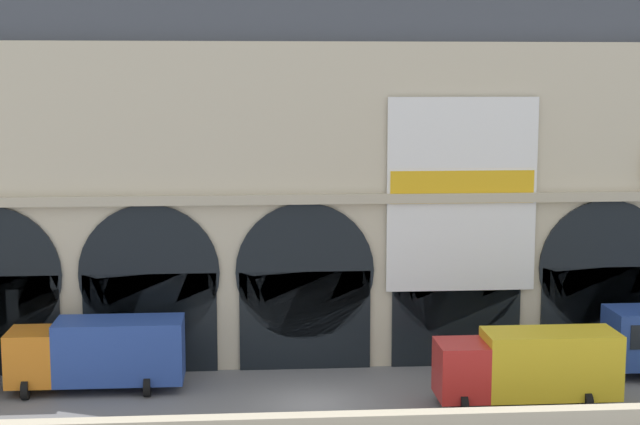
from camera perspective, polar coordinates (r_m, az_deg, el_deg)
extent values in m
plane|color=slate|center=(41.28, -0.45, -11.16)|extent=(200.00, 200.00, 0.00)
cube|color=beige|center=(46.69, -1.07, 0.62)|extent=(44.15, 4.63, 15.12)
cube|color=#424751|center=(46.75, -1.13, 12.28)|extent=(44.15, 4.03, 3.86)
cube|color=black|center=(45.50, -9.93, -6.42)|extent=(6.09, 0.20, 4.63)
cylinder|color=black|center=(44.98, -10.00, -3.56)|extent=(6.41, 0.20, 6.41)
cube|color=black|center=(45.35, -0.88, -6.35)|extent=(6.09, 0.20, 4.63)
cylinder|color=black|center=(44.84, -0.89, -3.48)|extent=(6.41, 0.20, 6.41)
cube|color=black|center=(46.31, 8.00, -6.12)|extent=(6.09, 0.20, 4.63)
cylinder|color=black|center=(45.81, 8.05, -3.31)|extent=(6.41, 0.20, 6.41)
cube|color=black|center=(48.32, 16.32, -5.78)|extent=(6.09, 0.20, 4.63)
cylinder|color=black|center=(47.84, 16.42, -3.08)|extent=(6.41, 0.20, 6.41)
cube|color=white|center=(45.18, 8.35, 1.03)|extent=(6.98, 0.12, 9.00)
cube|color=yellow|center=(45.06, 8.38, 1.49)|extent=(6.70, 0.04, 1.51)
cube|color=#C0B49A|center=(44.20, -0.89, 0.79)|extent=(44.15, 0.50, 0.44)
cube|color=orange|center=(44.07, -16.57, -8.11)|extent=(2.00, 2.30, 2.30)
cube|color=#28479E|center=(43.38, -11.69, -7.93)|extent=(5.50, 2.30, 2.70)
cylinder|color=black|center=(43.45, -16.93, -9.94)|extent=(0.28, 0.84, 0.84)
cylinder|color=black|center=(45.38, -16.36, -9.15)|extent=(0.28, 0.84, 0.84)
cylinder|color=black|center=(42.64, -10.12, -10.06)|extent=(0.28, 0.84, 0.84)
cylinder|color=black|center=(44.60, -9.85, -9.24)|extent=(0.28, 0.84, 0.84)
cube|color=red|center=(40.82, 8.28, -9.14)|extent=(2.00, 2.30, 2.30)
cube|color=gold|center=(41.73, 13.38, -8.62)|extent=(5.50, 2.30, 2.70)
cylinder|color=black|center=(40.19, 8.44, -11.15)|extent=(0.28, 0.84, 0.84)
cylinder|color=black|center=(42.11, 7.81, -10.24)|extent=(0.28, 0.84, 0.84)
cylinder|color=black|center=(41.59, 15.43, -10.69)|extent=(0.28, 0.84, 0.84)
cylinder|color=black|center=(43.44, 14.50, -9.85)|extent=(0.28, 0.84, 0.84)
cylinder|color=black|center=(48.17, 17.98, -8.13)|extent=(0.28, 1.00, 1.00)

